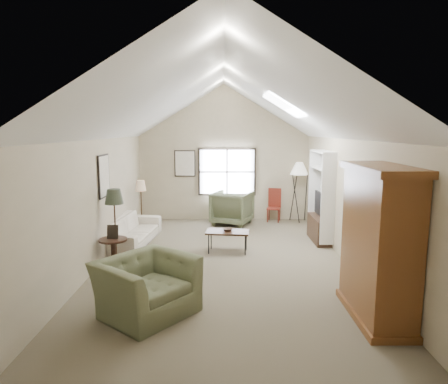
{
  "coord_description": "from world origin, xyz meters",
  "views": [
    {
      "loc": [
        -0.02,
        -7.85,
        2.69
      ],
      "look_at": [
        0.0,
        0.4,
        1.4
      ],
      "focal_mm": 32.0,
      "sensor_mm": 36.0,
      "label": 1
    }
  ],
  "objects_px": {
    "armchair_far": "(232,208)",
    "coffee_table": "(228,242)",
    "sofa": "(132,230)",
    "side_chair": "(274,205)",
    "side_table": "(114,252)",
    "armoire": "(379,244)",
    "armchair_near": "(147,286)"
  },
  "relations": [
    {
      "from": "armchair_far",
      "to": "coffee_table",
      "type": "distance_m",
      "value": 2.66
    },
    {
      "from": "sofa",
      "to": "side_chair",
      "type": "relative_size",
      "value": 2.28
    },
    {
      "from": "sofa",
      "to": "side_table",
      "type": "xyz_separation_m",
      "value": [
        0.0,
        -1.6,
        -0.05
      ]
    },
    {
      "from": "armoire",
      "to": "armchair_far",
      "type": "relative_size",
      "value": 2.1
    },
    {
      "from": "armchair_near",
      "to": "side_chair",
      "type": "distance_m",
      "value": 6.53
    },
    {
      "from": "armchair_near",
      "to": "coffee_table",
      "type": "bearing_deg",
      "value": 17.52
    },
    {
      "from": "armoire",
      "to": "sofa",
      "type": "bearing_deg",
      "value": 139.01
    },
    {
      "from": "sofa",
      "to": "coffee_table",
      "type": "height_order",
      "value": "sofa"
    },
    {
      "from": "armoire",
      "to": "armchair_near",
      "type": "relative_size",
      "value": 1.71
    },
    {
      "from": "armchair_near",
      "to": "side_chair",
      "type": "relative_size",
      "value": 1.32
    },
    {
      "from": "armchair_far",
      "to": "side_chair",
      "type": "relative_size",
      "value": 1.07
    },
    {
      "from": "armchair_far",
      "to": "side_table",
      "type": "height_order",
      "value": "armchair_far"
    },
    {
      "from": "coffee_table",
      "to": "side_table",
      "type": "xyz_separation_m",
      "value": [
        -2.28,
        -0.9,
        0.04
      ]
    },
    {
      "from": "side_table",
      "to": "side_chair",
      "type": "distance_m",
      "value": 5.36
    },
    {
      "from": "armoire",
      "to": "armchair_far",
      "type": "height_order",
      "value": "armoire"
    },
    {
      "from": "sofa",
      "to": "armchair_near",
      "type": "xyz_separation_m",
      "value": [
        1.06,
        -3.69,
        0.09
      ]
    },
    {
      "from": "armoire",
      "to": "side_chair",
      "type": "xyz_separation_m",
      "value": [
        -0.7,
        6.1,
        -0.61
      ]
    },
    {
      "from": "coffee_table",
      "to": "armchair_near",
      "type": "bearing_deg",
      "value": -112.27
    },
    {
      "from": "sofa",
      "to": "side_table",
      "type": "height_order",
      "value": "sofa"
    },
    {
      "from": "armchair_far",
      "to": "armoire",
      "type": "bearing_deg",
      "value": 130.57
    },
    {
      "from": "armchair_far",
      "to": "side_table",
      "type": "xyz_separation_m",
      "value": [
        -2.45,
        -3.55,
        -0.2
      ]
    },
    {
      "from": "armchair_near",
      "to": "side_table",
      "type": "relative_size",
      "value": 2.31
    },
    {
      "from": "armoire",
      "to": "armchair_near",
      "type": "height_order",
      "value": "armoire"
    },
    {
      "from": "side_table",
      "to": "side_chair",
      "type": "bearing_deg",
      "value": 46.62
    },
    {
      "from": "side_chair",
      "to": "armchair_near",
      "type": "bearing_deg",
      "value": -98.66
    },
    {
      "from": "sofa",
      "to": "armchair_far",
      "type": "xyz_separation_m",
      "value": [
        2.45,
        1.95,
        0.15
      ]
    },
    {
      "from": "armchair_near",
      "to": "armchair_far",
      "type": "xyz_separation_m",
      "value": [
        1.39,
        5.64,
        0.06
      ]
    },
    {
      "from": "side_table",
      "to": "coffee_table",
      "type": "bearing_deg",
      "value": 21.58
    },
    {
      "from": "armchair_near",
      "to": "sofa",
      "type": "bearing_deg",
      "value": 55.78
    },
    {
      "from": "armchair_near",
      "to": "side_chair",
      "type": "height_order",
      "value": "side_chair"
    },
    {
      "from": "armchair_near",
      "to": "armchair_far",
      "type": "distance_m",
      "value": 5.81
    },
    {
      "from": "side_chair",
      "to": "side_table",
      "type": "bearing_deg",
      "value": -118.38
    }
  ]
}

